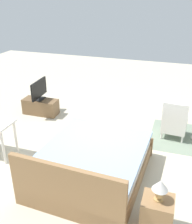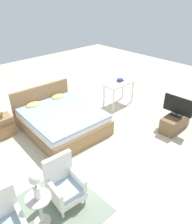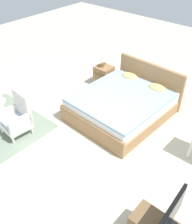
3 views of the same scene
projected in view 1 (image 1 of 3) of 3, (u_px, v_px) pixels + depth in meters
name	position (u px, v px, depth m)	size (l,w,h in m)	color
ground_plane	(105.00, 148.00, 5.77)	(16.00, 16.00, 0.00)	beige
bed	(92.00, 164.00, 4.73)	(1.92, 2.27, 0.96)	#997047
armchair_by_window_right	(174.00, 123.00, 6.01)	(0.58, 0.58, 0.92)	white
nightstand	(157.00, 214.00, 3.71)	(0.44, 0.41, 0.55)	#997047
table_lamp	(160.00, 187.00, 3.50)	(0.22, 0.22, 0.33)	tan
tv_stand	(41.00, 107.00, 7.25)	(0.96, 0.40, 0.43)	brown
tv_flatscreen	(39.00, 90.00, 7.04)	(0.21, 0.80, 0.54)	black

